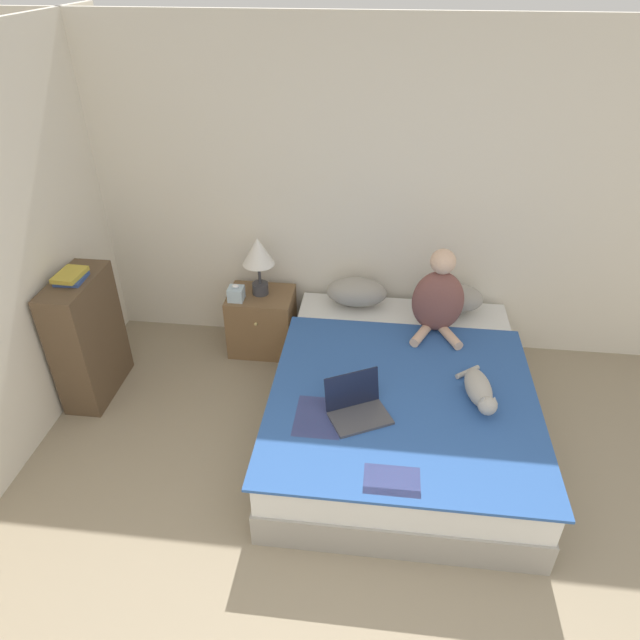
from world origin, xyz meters
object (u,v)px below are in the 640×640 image
Objects in this scene: tissue_box at (236,293)px; bookshelf at (88,338)px; nightstand at (262,321)px; pillow_far at (452,298)px; book_stack_top at (70,277)px; pillow_near at (357,292)px; bed at (400,404)px; laptop_open at (357,408)px; person_sitting at (438,298)px; cat_tabby at (480,390)px; table_lamp at (258,255)px.

bookshelf is at bearing -148.90° from tissue_box.
tissue_box is (-0.17, -0.10, 0.32)m from nightstand.
nightstand is at bearing -178.45° from pillow_far.
pillow_near is at bearing 20.96° from book_stack_top.
bed is 2.20× the size of bookshelf.
pillow_near is 0.92× the size of nightstand.
book_stack_top is at bearing -148.81° from tissue_box.
tissue_box is at bearing 104.72° from laptop_open.
person_sitting is 1.18× the size of cat_tabby.
pillow_near is 0.84m from nightstand.
nightstand is 0.54× the size of bookshelf.
person_sitting reaches higher than laptop_open.
nightstand is at bearing 31.16° from bookshelf.
bed is 3.80× the size of cat_tabby.
pillow_near is 0.83m from table_lamp.
pillow_near is (-0.38, 0.90, 0.35)m from bed.
bed is 8.82× the size of book_stack_top.
pillow_far is 0.86× the size of cat_tabby.
nightstand is (-1.15, 0.86, 0.03)m from bed.
pillow_far is 2.78m from bookshelf.
bookshelf is at bearing -148.28° from table_lamp.
pillow_near reaches higher than tissue_box.
pillow_far is 0.50× the size of bookshelf.
person_sitting reaches higher than pillow_near.
book_stack_top is (-0.00, -0.00, 0.51)m from bookshelf.
person_sitting is (0.61, -0.31, 0.17)m from pillow_near.
bookshelf reaches higher than bed.
tissue_box is 1.22m from book_stack_top.
table_lamp reaches higher than pillow_far.
pillow_far is at bearing 4.90° from tissue_box.
laptop_open reaches higher than pillow_far.
tissue_box is 1.15m from bookshelf.
table_lamp is at bearing -179.04° from pillow_far.
pillow_far is 2.81m from book_stack_top.
table_lamp is 3.52× the size of tissue_box.
book_stack_top is (-2.02, 0.56, 0.48)m from laptop_open.
bookshelf is (-1.15, -0.69, 0.22)m from nightstand.
table_lamp is (-0.87, 1.27, 0.35)m from laptop_open.
laptop_open is at bearing -15.60° from bookshelf.
pillow_near is 1.37m from cat_tabby.
book_stack_top reaches higher than bed.
person_sitting is 4.75× the size of tissue_box.
cat_tabby is at bearing -32.58° from nightstand.
cat_tabby is (0.47, -0.18, 0.32)m from bed.
person_sitting is 1.42m from table_lamp.
bed is at bearing 27.25° from laptop_open.
tissue_box is at bearing -144.86° from table_lamp.
cat_tabby is 2.80m from bookshelf.
book_stack_top is (-1.15, -0.71, 0.13)m from table_lamp.
tissue_box is at bearing -126.17° from cat_tabby.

